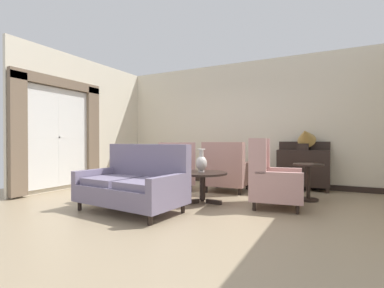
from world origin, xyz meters
The scene contains 14 objects.
ground centered at (0.00, 0.00, 0.00)m, with size 9.03×9.03×0.00m, color #9E896B.
wall_back centered at (0.00, 2.74, 1.51)m, with size 6.61×0.08×3.03m, color beige.
wall_left centered at (-3.22, 0.82, 1.51)m, with size 0.08×3.84×3.03m, color beige.
baseboard_back centered at (0.00, 2.68, 0.06)m, with size 6.45×0.03×0.12m, color black.
window_with_curtains centered at (-3.13, -0.03, 1.31)m, with size 0.12×2.12×2.38m.
coffee_table centered at (0.09, 0.34, 0.43)m, with size 0.86×0.86×0.53m.
porcelain_vase centered at (0.06, 0.35, 0.70)m, with size 0.19×0.19×0.40m.
settee centered at (-0.62, -0.65, 0.40)m, with size 1.72×1.05×1.02m.
armchair_foreground_right centered at (-0.98, 1.18, 0.43)m, with size 1.16×1.17×1.04m.
armchair_near_window centered at (1.21, 0.55, 0.46)m, with size 0.89×0.92×1.11m.
armchair_far_left centered at (0.09, 1.52, 0.43)m, with size 0.91×0.93×1.05m.
side_table centered at (1.71, 1.34, 0.40)m, with size 0.53×0.53×0.66m.
sideboard centered at (1.51, 2.44, 0.50)m, with size 1.06×0.37×1.06m.
gramophone centered at (1.57, 2.35, 1.15)m, with size 0.41×0.52×0.57m.
Camera 1 is at (2.16, -4.07, 1.07)m, focal length 26.24 mm.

